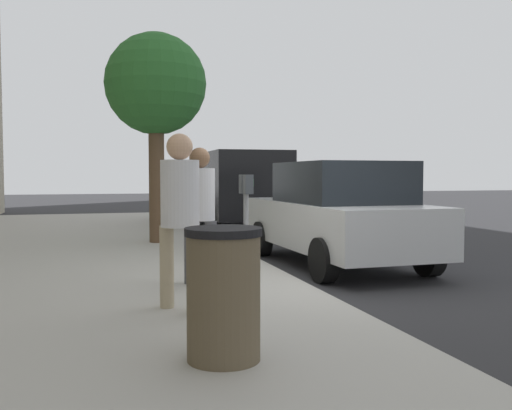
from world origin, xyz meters
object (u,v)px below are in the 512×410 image
at_px(parked_van_far, 236,185).
at_px(street_tree, 156,87).
at_px(trash_bin, 224,294).
at_px(pedestrian_at_meter, 200,205).
at_px(parking_meter, 246,204).
at_px(parked_sedan_near, 338,214).
at_px(traffic_signal, 160,140).
at_px(pedestrian_bystander, 180,206).

height_order(parked_van_far, street_tree, street_tree).
bearing_deg(trash_bin, pedestrian_at_meter, -6.97).
xyz_separation_m(parking_meter, street_tree, (4.48, 0.72, 2.20)).
height_order(parking_meter, pedestrian_at_meter, pedestrian_at_meter).
xyz_separation_m(pedestrian_at_meter, street_tree, (4.81, 0.02, 2.19)).
distance_m(parked_van_far, street_tree, 5.42).
distance_m(parked_sedan_near, parked_van_far, 7.18).
distance_m(pedestrian_at_meter, trash_bin, 2.97).
distance_m(pedestrian_at_meter, parked_van_far, 9.39).
bearing_deg(parked_sedan_near, pedestrian_at_meter, 123.79).
bearing_deg(parking_meter, pedestrian_at_meter, 115.74).
relative_size(parked_sedan_near, traffic_signal, 1.23).
relative_size(parked_sedan_near, parked_van_far, 0.85).
distance_m(parked_sedan_near, street_tree, 4.75).
bearing_deg(traffic_signal, parked_van_far, -114.15).
xyz_separation_m(parked_van_far, trash_bin, (-11.89, 3.07, -0.60)).
bearing_deg(parking_meter, street_tree, 9.14).
bearing_deg(street_tree, parked_van_far, -33.24).
distance_m(street_tree, trash_bin, 8.18).
height_order(pedestrian_bystander, traffic_signal, traffic_signal).
distance_m(pedestrian_at_meter, parked_sedan_near, 3.28).
xyz_separation_m(parking_meter, parked_sedan_near, (1.48, -2.02, -0.27)).
xyz_separation_m(street_tree, trash_bin, (-7.72, 0.33, -2.71)).
xyz_separation_m(parking_meter, pedestrian_at_meter, (-0.34, 0.70, 0.01)).
relative_size(street_tree, traffic_signal, 1.20).
bearing_deg(parked_sedan_near, traffic_signal, 14.34).
xyz_separation_m(pedestrian_bystander, parked_sedan_near, (3.06, -3.15, -0.35)).
relative_size(traffic_signal, trash_bin, 3.56).
bearing_deg(parked_van_far, parked_sedan_near, -179.99).
relative_size(parked_van_far, street_tree, 1.22).
bearing_deg(parked_sedan_near, parking_meter, 126.26).
bearing_deg(parked_van_far, trash_bin, 165.53).
bearing_deg(traffic_signal, parked_sedan_near, -165.66).
distance_m(pedestrian_bystander, traffic_signal, 11.29).
height_order(parking_meter, traffic_signal, traffic_signal).
xyz_separation_m(traffic_signal, trash_bin, (-12.82, 1.00, -1.92)).
xyz_separation_m(parked_sedan_near, trash_bin, (-4.72, 3.07, -0.24)).
xyz_separation_m(pedestrian_at_meter, traffic_signal, (9.92, -0.64, 1.40)).
distance_m(parking_meter, traffic_signal, 9.69).
height_order(pedestrian_at_meter, parked_van_far, parked_van_far).
bearing_deg(parking_meter, parked_van_far, -13.13).
bearing_deg(parked_sedan_near, street_tree, 42.45).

